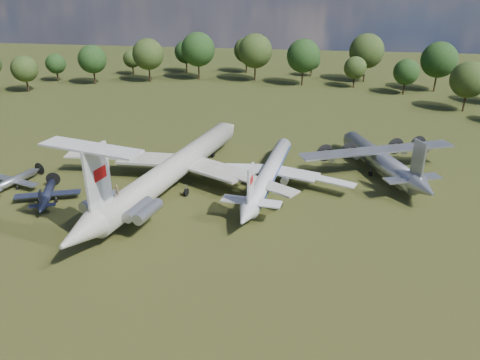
% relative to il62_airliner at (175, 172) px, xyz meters
% --- Properties ---
extents(ground, '(300.00, 300.00, 0.00)m').
position_rel_il62_airliner_xyz_m(ground, '(1.87, -1.38, -2.77)').
color(ground, '#213812').
rests_on(ground, ground).
extents(il62_airliner, '(55.98, 65.41, 5.54)m').
position_rel_il62_airliner_xyz_m(il62_airliner, '(0.00, 0.00, 0.00)').
color(il62_airliner, silver).
rests_on(il62_airliner, ground).
extents(tu104_jet, '(33.47, 41.88, 3.86)m').
position_rel_il62_airliner_xyz_m(tu104_jet, '(15.74, 2.80, -0.84)').
color(tu104_jet, silver).
rests_on(tu104_jet, ground).
extents(an12_transport, '(39.44, 41.33, 4.30)m').
position_rel_il62_airliner_xyz_m(an12_transport, '(35.02, 11.08, -0.62)').
color(an12_transport, '#979A9F').
rests_on(an12_transport, ground).
extents(small_prop_west, '(14.15, 16.37, 2.02)m').
position_rel_il62_airliner_xyz_m(small_prop_west, '(-18.70, -8.16, -1.76)').
color(small_prop_west, black).
rests_on(small_prop_west, ground).
extents(small_prop_northwest, '(13.11, 15.37, 1.92)m').
position_rel_il62_airliner_xyz_m(small_prop_northwest, '(-27.23, -3.97, -1.81)').
color(small_prop_northwest, gray).
rests_on(small_prop_northwest, ground).
extents(person_on_il62, '(0.68, 0.55, 1.63)m').
position_rel_il62_airliner_xyz_m(person_on_il62, '(-3.81, -15.03, 3.58)').
color(person_on_il62, '#99784E').
rests_on(person_on_il62, il62_airliner).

